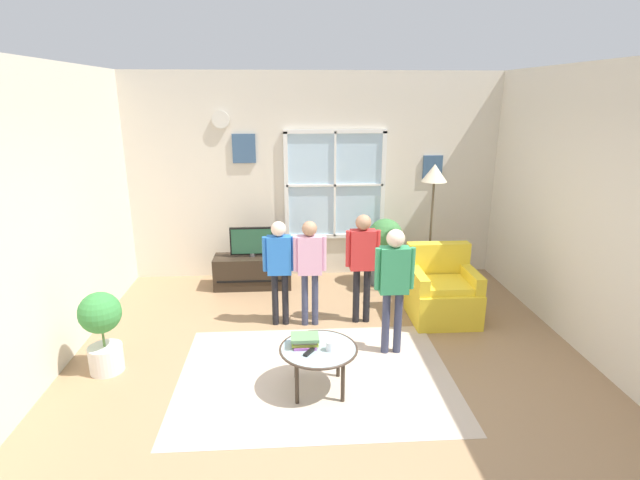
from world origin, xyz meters
TOP-DOWN VIEW (x-y plane):
  - ground_plane at (0.00, 0.00)m, footprint 5.87×6.12m
  - back_wall at (0.01, 2.82)m, footprint 5.27×0.17m
  - side_wall_left at (-2.69, 0.00)m, footprint 0.12×5.52m
  - side_wall_right at (2.69, 0.00)m, footprint 0.12×5.52m
  - area_rug at (-0.15, -0.07)m, footprint 2.60×1.95m
  - tv_stand at (-0.90, 2.29)m, footprint 1.06×0.43m
  - television at (-0.90, 2.29)m, footprint 0.59×0.08m
  - armchair at (1.43, 1.13)m, footprint 0.76×0.74m
  - coffee_table at (-0.14, -0.28)m, footprint 0.71×0.71m
  - book_stack at (-0.26, -0.23)m, footprint 0.25×0.19m
  - cup at (-0.04, -0.33)m, footprint 0.08×0.08m
  - remote_near_books at (-0.23, -0.37)m, footprint 0.11×0.14m
  - person_green_shirt at (0.66, 0.35)m, footprint 0.40×0.18m
  - person_red_shirt at (0.45, 1.09)m, footprint 0.39×0.18m
  - person_blue_shirt at (-0.50, 1.08)m, footprint 0.38×0.17m
  - person_pink_shirt at (-0.15, 1.05)m, footprint 0.38×0.17m
  - potted_plant_by_window at (0.96, 2.27)m, footprint 0.49×0.49m
  - potted_plant_corner at (-2.18, 0.17)m, footprint 0.40×0.40m
  - floor_lamp at (1.45, 1.81)m, footprint 0.32×0.32m

SIDE VIEW (x-z plane):
  - ground_plane at x=0.00m, z-range -0.02..0.00m
  - area_rug at x=-0.15m, z-range 0.00..0.01m
  - tv_stand at x=-0.90m, z-range 0.00..0.45m
  - armchair at x=1.43m, z-range -0.11..0.76m
  - coffee_table at x=-0.14m, z-range 0.18..0.61m
  - remote_near_books at x=-0.23m, z-range 0.42..0.45m
  - cup at x=-0.04m, z-range 0.42..0.51m
  - potted_plant_corner at x=-2.18m, z-range 0.06..0.88m
  - book_stack at x=-0.26m, z-range 0.43..0.53m
  - potted_plant_by_window at x=0.96m, z-range 0.08..1.03m
  - television at x=-0.90m, z-range 0.46..0.87m
  - person_blue_shirt at x=-0.50m, z-range 0.16..1.41m
  - person_pink_shirt at x=-0.15m, z-range 0.16..1.41m
  - person_red_shirt at x=0.45m, z-range 0.17..1.48m
  - person_green_shirt at x=0.66m, z-range 0.17..1.51m
  - back_wall at x=0.01m, z-range 0.00..2.92m
  - side_wall_left at x=-2.69m, z-range 0.00..2.92m
  - side_wall_right at x=2.69m, z-range 0.00..2.92m
  - floor_lamp at x=1.45m, z-range 0.60..2.37m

